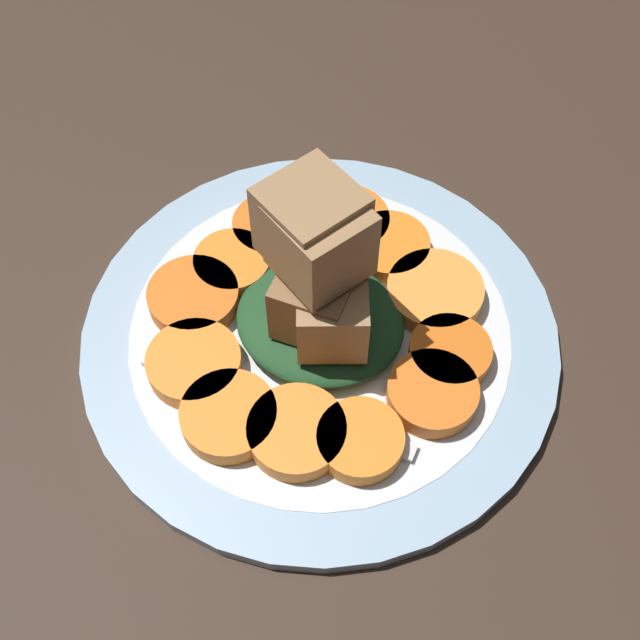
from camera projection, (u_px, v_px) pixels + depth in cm
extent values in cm
cube|color=#38281E|center=(320.00, 346.00, 52.19)|extent=(120.00, 120.00, 2.00)
cylinder|color=#99B7D1|center=(320.00, 334.00, 50.94)|extent=(30.05, 30.05, 1.00)
cylinder|color=white|center=(320.00, 334.00, 50.90)|extent=(24.04, 24.04, 1.00)
cylinder|color=orange|center=(389.00, 247.00, 53.26)|extent=(5.37, 5.37, 1.30)
cylinder|color=orange|center=(346.00, 223.00, 54.43)|extent=(5.95, 5.95, 1.30)
cylinder|color=orange|center=(273.00, 228.00, 54.20)|extent=(5.40, 5.40, 1.30)
cylinder|color=orange|center=(232.00, 264.00, 52.48)|extent=(5.03, 5.03, 1.30)
cylinder|color=orange|center=(194.00, 297.00, 51.01)|extent=(5.83, 5.83, 1.30)
cylinder|color=orange|center=(194.00, 363.00, 48.29)|extent=(5.75, 5.75, 1.30)
cylinder|color=orange|center=(229.00, 416.00, 46.33)|extent=(5.65, 5.65, 1.30)
cylinder|color=orange|center=(297.00, 432.00, 45.77)|extent=(5.73, 5.73, 1.30)
cylinder|color=orange|center=(360.00, 440.00, 45.47)|extent=(5.02, 5.02, 1.30)
cylinder|color=orange|center=(432.00, 393.00, 47.16)|extent=(5.41, 5.41, 1.30)
cylinder|color=orange|center=(450.00, 353.00, 48.70)|extent=(5.02, 5.02, 1.30)
cylinder|color=orange|center=(435.00, 292.00, 51.21)|extent=(6.18, 6.18, 1.30)
ellipsoid|color=#1E4723|center=(320.00, 320.00, 49.65)|extent=(10.57, 9.51, 1.90)
cube|color=#9E754C|center=(332.00, 316.00, 46.24)|extent=(5.28, 5.28, 4.05)
cube|color=brown|center=(308.00, 298.00, 46.80)|extent=(4.33, 4.33, 4.32)
cube|color=#9E754C|center=(322.00, 240.00, 43.16)|extent=(6.26, 6.26, 4.57)
cube|color=#9E754C|center=(311.00, 224.00, 43.40)|extent=(6.49, 6.49, 4.77)
cube|color=silver|center=(323.00, 418.00, 46.77)|extent=(11.48, 1.56, 0.40)
cube|color=silver|center=(226.00, 379.00, 48.21)|extent=(1.48, 2.36, 0.40)
cube|color=silver|center=(175.00, 375.00, 48.36)|extent=(4.52, 0.49, 0.40)
cube|color=silver|center=(180.00, 366.00, 48.70)|extent=(4.52, 0.49, 0.40)
cube|color=silver|center=(185.00, 358.00, 49.04)|extent=(4.52, 0.49, 0.40)
cube|color=silver|center=(191.00, 349.00, 49.38)|extent=(4.52, 0.49, 0.40)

